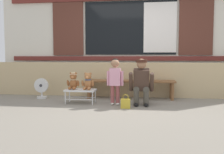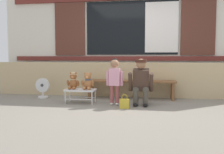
{
  "view_description": "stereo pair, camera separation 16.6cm",
  "coord_description": "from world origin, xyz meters",
  "px_view_note": "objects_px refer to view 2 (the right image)",
  "views": [
    {
      "loc": [
        0.41,
        -4.76,
        0.98
      ],
      "look_at": [
        -0.31,
        0.57,
        0.55
      ],
      "focal_mm": 39.64,
      "sensor_mm": 36.0,
      "label": 1
    },
    {
      "loc": [
        0.57,
        -4.73,
        0.98
      ],
      "look_at": [
        -0.31,
        0.57,
        0.55
      ],
      "focal_mm": 39.64,
      "sensor_mm": 36.0,
      "label": 2
    }
  ],
  "objects_px": {
    "teddy_bear_plain": "(88,82)",
    "adult_crouching": "(141,82)",
    "wooden_bench_long": "(131,83)",
    "child_standing": "(115,76)",
    "floor_fan": "(43,88)",
    "small_display_bench": "(80,91)",
    "teddy_bear_with_hat": "(73,81)",
    "handbag_on_ground": "(124,103)"
  },
  "relations": [
    {
      "from": "adult_crouching",
      "to": "handbag_on_ground",
      "type": "xyz_separation_m",
      "value": [
        -0.3,
        -0.39,
        -0.38
      ]
    },
    {
      "from": "adult_crouching",
      "to": "small_display_bench",
      "type": "bearing_deg",
      "value": 179.98
    },
    {
      "from": "teddy_bear_with_hat",
      "to": "floor_fan",
      "type": "distance_m",
      "value": 1.09
    },
    {
      "from": "teddy_bear_with_hat",
      "to": "adult_crouching",
      "type": "xyz_separation_m",
      "value": [
        1.45,
        -0.0,
        0.01
      ]
    },
    {
      "from": "small_display_bench",
      "to": "teddy_bear_with_hat",
      "type": "xyz_separation_m",
      "value": [
        -0.16,
        0.0,
        0.21
      ]
    },
    {
      "from": "wooden_bench_long",
      "to": "child_standing",
      "type": "height_order",
      "value": "child_standing"
    },
    {
      "from": "child_standing",
      "to": "floor_fan",
      "type": "height_order",
      "value": "child_standing"
    },
    {
      "from": "wooden_bench_long",
      "to": "teddy_bear_plain",
      "type": "relative_size",
      "value": 5.78
    },
    {
      "from": "floor_fan",
      "to": "teddy_bear_with_hat",
      "type": "bearing_deg",
      "value": -28.6
    },
    {
      "from": "small_display_bench",
      "to": "teddy_bear_with_hat",
      "type": "bearing_deg",
      "value": 179.23
    },
    {
      "from": "wooden_bench_long",
      "to": "adult_crouching",
      "type": "xyz_separation_m",
      "value": [
        0.29,
        -0.74,
        0.11
      ]
    },
    {
      "from": "teddy_bear_plain",
      "to": "adult_crouching",
      "type": "distance_m",
      "value": 1.13
    },
    {
      "from": "handbag_on_ground",
      "to": "wooden_bench_long",
      "type": "bearing_deg",
      "value": 89.21
    },
    {
      "from": "wooden_bench_long",
      "to": "child_standing",
      "type": "bearing_deg",
      "value": -107.53
    },
    {
      "from": "wooden_bench_long",
      "to": "child_standing",
      "type": "relative_size",
      "value": 2.19
    },
    {
      "from": "teddy_bear_plain",
      "to": "small_display_bench",
      "type": "bearing_deg",
      "value": -179.49
    },
    {
      "from": "floor_fan",
      "to": "handbag_on_ground",
      "type": "bearing_deg",
      "value": -23.34
    },
    {
      "from": "teddy_bear_plain",
      "to": "floor_fan",
      "type": "xyz_separation_m",
      "value": [
        -1.26,
        0.51,
        -0.23
      ]
    },
    {
      "from": "child_standing",
      "to": "floor_fan",
      "type": "xyz_separation_m",
      "value": [
        -1.85,
        0.59,
        -0.35
      ]
    },
    {
      "from": "adult_crouching",
      "to": "floor_fan",
      "type": "height_order",
      "value": "adult_crouching"
    },
    {
      "from": "teddy_bear_plain",
      "to": "child_standing",
      "type": "relative_size",
      "value": 0.38
    },
    {
      "from": "small_display_bench",
      "to": "handbag_on_ground",
      "type": "relative_size",
      "value": 2.35
    },
    {
      "from": "teddy_bear_with_hat",
      "to": "child_standing",
      "type": "height_order",
      "value": "child_standing"
    },
    {
      "from": "handbag_on_ground",
      "to": "floor_fan",
      "type": "xyz_separation_m",
      "value": [
        -2.09,
        0.9,
        0.14
      ]
    },
    {
      "from": "child_standing",
      "to": "handbag_on_ground",
      "type": "xyz_separation_m",
      "value": [
        0.24,
        -0.31,
        -0.5
      ]
    },
    {
      "from": "teddy_bear_plain",
      "to": "child_standing",
      "type": "distance_m",
      "value": 0.61
    },
    {
      "from": "teddy_bear_plain",
      "to": "handbag_on_ground",
      "type": "relative_size",
      "value": 1.34
    },
    {
      "from": "teddy_bear_with_hat",
      "to": "handbag_on_ground",
      "type": "height_order",
      "value": "teddy_bear_with_hat"
    },
    {
      "from": "child_standing",
      "to": "handbag_on_ground",
      "type": "height_order",
      "value": "child_standing"
    },
    {
      "from": "teddy_bear_with_hat",
      "to": "teddy_bear_plain",
      "type": "relative_size",
      "value": 1.0
    },
    {
      "from": "teddy_bear_plain",
      "to": "adult_crouching",
      "type": "xyz_separation_m",
      "value": [
        1.13,
        -0.0,
        0.02
      ]
    },
    {
      "from": "small_display_bench",
      "to": "child_standing",
      "type": "height_order",
      "value": "child_standing"
    },
    {
      "from": "teddy_bear_with_hat",
      "to": "adult_crouching",
      "type": "relative_size",
      "value": 0.38
    },
    {
      "from": "small_display_bench",
      "to": "adult_crouching",
      "type": "xyz_separation_m",
      "value": [
        1.29,
        -0.0,
        0.21
      ]
    },
    {
      "from": "teddy_bear_with_hat",
      "to": "teddy_bear_plain",
      "type": "bearing_deg",
      "value": -0.13
    },
    {
      "from": "wooden_bench_long",
      "to": "teddy_bear_with_hat",
      "type": "relative_size",
      "value": 5.78
    },
    {
      "from": "handbag_on_ground",
      "to": "teddy_bear_plain",
      "type": "bearing_deg",
      "value": 154.89
    },
    {
      "from": "teddy_bear_plain",
      "to": "adult_crouching",
      "type": "relative_size",
      "value": 0.38
    },
    {
      "from": "teddy_bear_with_hat",
      "to": "adult_crouching",
      "type": "bearing_deg",
      "value": -0.1
    },
    {
      "from": "wooden_bench_long",
      "to": "floor_fan",
      "type": "relative_size",
      "value": 4.37
    },
    {
      "from": "floor_fan",
      "to": "small_display_bench",
      "type": "bearing_deg",
      "value": -25.06
    },
    {
      "from": "handbag_on_ground",
      "to": "floor_fan",
      "type": "relative_size",
      "value": 0.57
    }
  ]
}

